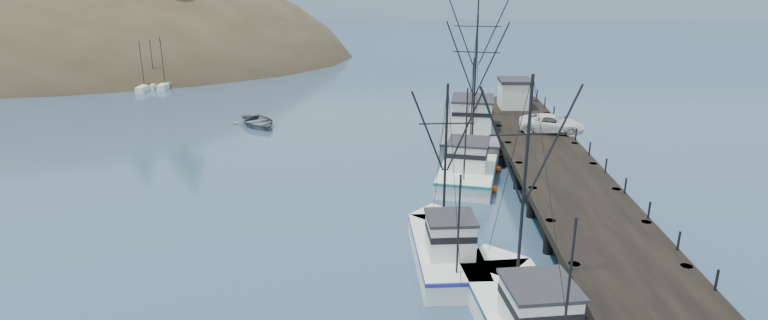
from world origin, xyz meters
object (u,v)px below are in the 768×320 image
(pier, at_px, (556,167))
(trawler_far, at_px, (470,166))
(motorboat, at_px, (258,126))
(pier_shed, at_px, (514,93))
(trawler_mid, at_px, (445,248))
(work_vessel, at_px, (472,129))
(pickup_truck, at_px, (552,123))
(trawler_near, at_px, (523,315))

(pier, xyz_separation_m, trawler_far, (-5.79, 2.60, -0.87))
(motorboat, bearing_deg, pier_shed, -32.63)
(trawler_mid, distance_m, work_vessel, 23.20)
(trawler_far, bearing_deg, work_vessel, 83.25)
(pier, distance_m, trawler_mid, 14.10)
(pickup_truck, bearing_deg, pier, -178.86)
(trawler_mid, xyz_separation_m, pickup_truck, (9.89, 19.42, 1.92))
(trawler_near, relative_size, pickup_truck, 2.17)
(trawler_near, xyz_separation_m, work_vessel, (0.67, 29.24, 0.41))
(pickup_truck, height_order, motorboat, pickup_truck)
(pier, relative_size, pickup_truck, 8.24)
(trawler_near, relative_size, work_vessel, 0.73)
(trawler_mid, relative_size, pier_shed, 3.12)
(trawler_near, distance_m, trawler_mid, 7.03)
(trawler_mid, height_order, trawler_far, trawler_far)
(trawler_near, height_order, motorboat, trawler_near)
(trawler_near, height_order, pickup_truck, trawler_near)
(pickup_truck, bearing_deg, trawler_mid, 164.36)
(trawler_mid, bearing_deg, trawler_far, 79.24)
(trawler_mid, height_order, pickup_truck, trawler_mid)
(trawler_far, xyz_separation_m, work_vessel, (1.07, 9.02, 0.41))
(pier, distance_m, trawler_far, 6.40)
(trawler_mid, distance_m, motorboat, 32.63)
(pier_shed, height_order, motorboat, pier_shed)
(trawler_near, xyz_separation_m, trawler_mid, (-3.04, 6.34, -0.00))
(trawler_mid, height_order, pier_shed, trawler_mid)
(pier, xyz_separation_m, work_vessel, (-4.72, 11.62, -0.46))
(pier_shed, distance_m, pickup_truck, 9.13)
(pier, bearing_deg, trawler_near, -107.00)
(pier_shed, bearing_deg, pickup_truck, -79.43)
(pier_shed, bearing_deg, motorboat, -178.79)
(trawler_near, bearing_deg, trawler_far, 91.14)
(pier, bearing_deg, work_vessel, 112.10)
(pier, relative_size, trawler_near, 3.79)
(work_vessel, relative_size, pier_shed, 5.00)
(trawler_far, distance_m, work_vessel, 9.10)
(pier, bearing_deg, motorboat, 146.90)
(trawler_mid, height_order, work_vessel, work_vessel)
(pier, distance_m, pier_shed, 17.19)
(trawler_mid, xyz_separation_m, trawler_far, (2.64, 13.87, 0.00))
(trawler_near, bearing_deg, trawler_mid, 115.62)
(trawler_near, xyz_separation_m, pier_shed, (5.18, 34.71, 2.60))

